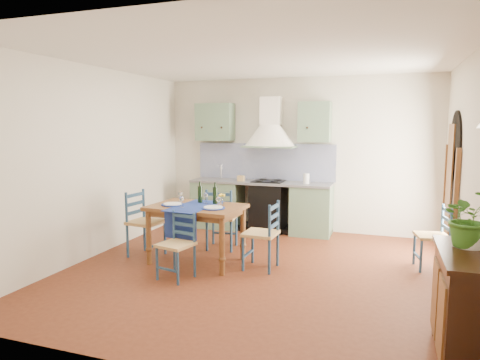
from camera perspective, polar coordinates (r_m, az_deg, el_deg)
name	(u,v)px	position (r m, az deg, el deg)	size (l,w,h in m)	color
floor	(257,271)	(5.86, 2.30, -12.05)	(5.00, 5.00, 0.00)	#4D2010
back_wall	(269,174)	(7.91, 3.89, 0.82)	(5.00, 0.96, 2.80)	beige
right_wall	(468,177)	(5.68, 28.16, 0.33)	(0.26, 5.00, 2.80)	beige
left_wall	(97,162)	(6.71, -18.54, 2.31)	(0.04, 5.00, 2.80)	beige
ceiling	(258,56)	(5.59, 2.46, 16.19)	(5.00, 5.00, 0.01)	silver
dining_table	(196,212)	(6.07, -5.84, -4.31)	(1.34, 1.02, 1.13)	brown
chair_near	(177,245)	(5.54, -8.37, -8.54)	(0.47, 0.47, 0.84)	navy
chair_far	(221,218)	(6.74, -2.52, -5.06)	(0.51, 0.51, 0.96)	navy
chair_left	(144,222)	(6.55, -12.66, -5.55)	(0.51, 0.51, 0.97)	navy
chair_right	(263,234)	(5.82, 3.08, -7.25)	(0.45, 0.45, 0.92)	navy
chair_spare	(434,237)	(6.37, 24.49, -6.90)	(0.48, 0.48, 0.87)	navy
sideboard	(469,304)	(4.04, 28.20, -14.36)	(0.50, 1.05, 0.94)	black
potted_plant	(470,218)	(4.03, 28.30, -4.47)	(0.44, 0.38, 0.49)	#356F21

